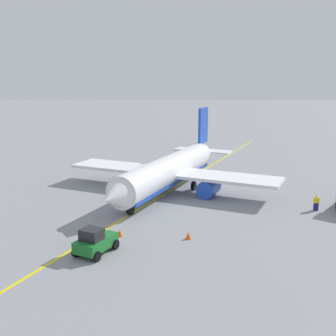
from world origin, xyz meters
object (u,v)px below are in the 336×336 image
pushback_tug (95,241)px  safety_cone_wingtip (120,233)px  airplane (170,171)px  refueling_worker (316,203)px  safety_cone_nose (188,236)px

pushback_tug → safety_cone_wingtip: pushback_tug is taller
airplane → refueling_worker: size_ratio=16.52×
airplane → safety_cone_nose: size_ratio=44.87×
airplane → safety_cone_wingtip: (15.02, -3.94, -2.25)m
safety_cone_nose → refueling_worker: bearing=121.6°
safety_cone_nose → airplane: bearing=-172.1°
refueling_worker → safety_cone_nose: bearing=-58.4°
airplane → safety_cone_nose: 15.76m
airplane → refueling_worker: airplane is taller
pushback_tug → refueling_worker: size_ratio=2.40×
airplane → pushback_tug: bearing=-16.0°
pushback_tug → safety_cone_wingtip: 4.00m
refueling_worker → safety_cone_wingtip: refueling_worker is taller
refueling_worker → airplane: bearing=-114.2°
refueling_worker → safety_cone_nose: (8.37, -13.59, -0.51)m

